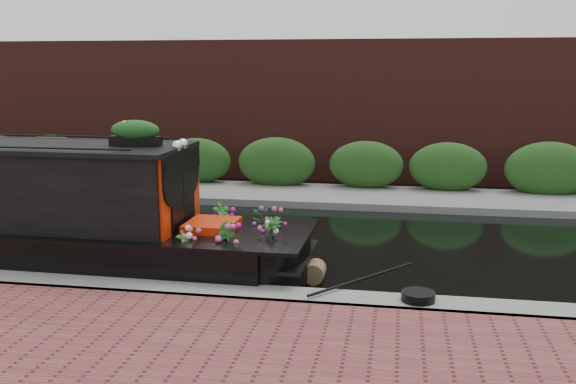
# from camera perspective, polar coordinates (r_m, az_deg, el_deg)

# --- Properties ---
(ground) EXTENTS (80.00, 80.00, 0.00)m
(ground) POSITION_cam_1_polar(r_m,az_deg,el_deg) (12.22, -4.67, -4.40)
(ground) COLOR black
(ground) RESTS_ON ground
(near_bank_coping) EXTENTS (40.00, 0.60, 0.50)m
(near_bank_coping) POSITION_cam_1_polar(r_m,az_deg,el_deg) (9.22, -9.91, -9.77)
(near_bank_coping) COLOR slate
(near_bank_coping) RESTS_ON ground
(far_bank_path) EXTENTS (40.00, 2.40, 0.34)m
(far_bank_path) POSITION_cam_1_polar(r_m,az_deg,el_deg) (16.20, -0.93, -0.48)
(far_bank_path) COLOR slate
(far_bank_path) RESTS_ON ground
(far_hedge) EXTENTS (40.00, 1.10, 2.80)m
(far_hedge) POSITION_cam_1_polar(r_m,az_deg,el_deg) (17.07, -0.36, 0.12)
(far_hedge) COLOR #204617
(far_hedge) RESTS_ON ground
(far_brick_wall) EXTENTS (40.00, 1.00, 8.00)m
(far_brick_wall) POSITION_cam_1_polar(r_m,az_deg,el_deg) (19.11, 0.77, 1.30)
(far_brick_wall) COLOR #4B1F19
(far_brick_wall) RESTS_ON ground
(rope_fender) EXTENTS (0.32, 0.39, 0.32)m
(rope_fender) POSITION_cam_1_polar(r_m,az_deg,el_deg) (9.93, 2.38, -7.09)
(rope_fender) COLOR brown
(rope_fender) RESTS_ON ground
(coiled_mooring_rope) EXTENTS (0.44, 0.44, 0.12)m
(coiled_mooring_rope) POSITION_cam_1_polar(r_m,az_deg,el_deg) (8.65, 11.50, -9.07)
(coiled_mooring_rope) COLOR black
(coiled_mooring_rope) RESTS_ON near_bank_coping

